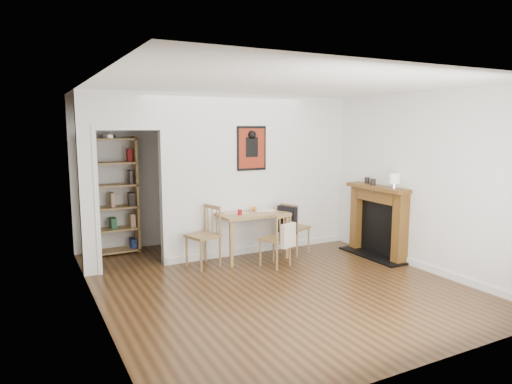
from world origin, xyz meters
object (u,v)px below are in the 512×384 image
dining_table (251,218)px  notebook (264,210)px  bookshelf (112,197)px  chair_right (294,227)px  orange_fruit (254,209)px  red_glass (240,212)px  mantel_lamp (394,179)px  chair_left (203,236)px  chair_front (276,239)px  ceramic_jar_b (367,180)px  fireplace (378,219)px  ceramic_jar_a (373,182)px

dining_table → notebook: notebook is taller
bookshelf → notebook: bearing=-30.0°
chair_right → orange_fruit: 0.75m
red_glass → orange_fruit: red_glass is taller
notebook → mantel_lamp: (1.55, -1.30, 0.55)m
chair_left → red_glass: (0.60, -0.03, 0.32)m
chair_right → mantel_lamp: bearing=-47.5°
dining_table → chair_front: bearing=-78.2°
bookshelf → notebook: (2.17, -1.25, -0.21)m
chair_right → ceramic_jar_b: (1.15, -0.43, 0.77)m
fireplace → chair_right: bearing=146.3°
chair_front → red_glass: size_ratio=9.62×
chair_front → ceramic_jar_b: 1.95m
mantel_lamp → chair_front: bearing=158.3°
bookshelf → fireplace: 4.37m
red_glass → dining_table: bearing=21.1°
fireplace → notebook: 1.86m
ceramic_jar_a → bookshelf: bearing=151.0°
orange_fruit → chair_right: bearing=-18.2°
red_glass → notebook: red_glass is taller
ceramic_jar_a → chair_left: bearing=165.3°
chair_left → chair_front: size_ratio=1.12×
fireplace → ceramic_jar_a: bearing=128.5°
chair_left → notebook: chair_left is taller
red_glass → ceramic_jar_b: 2.23m
chair_left → fireplace: (2.74, -0.78, 0.15)m
chair_right → ceramic_jar_a: ceramic_jar_a is taller
bookshelf → mantel_lamp: size_ratio=8.25×
chair_right → orange_fruit: chair_right is taller
bookshelf → notebook: bookshelf is taller
bookshelf → red_glass: size_ratio=22.62×
chair_right → red_glass: (-1.00, -0.00, 0.34)m
bookshelf → notebook: 2.51m
notebook → mantel_lamp: mantel_lamp is taller
chair_front → ceramic_jar_b: (1.78, 0.05, 0.79)m
notebook → ceramic_jar_b: 1.80m
chair_front → notebook: (0.14, 0.63, 0.33)m
red_glass → mantel_lamp: (2.06, -1.15, 0.52)m
notebook → ceramic_jar_a: bearing=-27.7°
bookshelf → dining_table: bearing=-34.3°
red_glass → chair_front: bearing=-52.3°
fireplace → red_glass: fireplace is taller
ceramic_jar_a → notebook: bearing=152.3°
dining_table → chair_left: size_ratio=1.18×
red_glass → ceramic_jar_b: ceramic_jar_b is taller
chair_front → chair_right: bearing=37.3°
mantel_lamp → ceramic_jar_b: 0.73m
bookshelf → fireplace: (3.79, -2.15, -0.34)m
ceramic_jar_a → ceramic_jar_b: ceramic_jar_a is taller
chair_right → notebook: chair_right is taller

